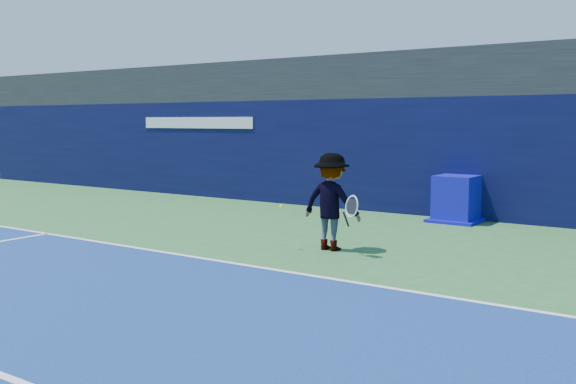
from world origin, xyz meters
name	(u,v)px	position (x,y,z in m)	size (l,w,h in m)	color
ground	(84,304)	(0.00, 0.00, 0.00)	(80.00, 80.00, 0.00)	#2F6933
baseline	(228,262)	(0.00, 3.00, 0.01)	(24.00, 0.10, 0.01)	white
stadium_band	(424,77)	(0.00, 11.50, 3.60)	(36.00, 3.00, 1.20)	black
back_wall_assembly	(408,155)	(0.00, 10.50, 1.50)	(36.00, 1.03, 3.00)	black
equipment_cart	(456,201)	(1.67, 9.57, 0.51)	(1.18, 1.18, 1.11)	#0E0CA8
tennis_player	(332,202)	(0.89, 4.96, 0.91)	(1.35, 0.74, 1.82)	white
tennis_ball	(281,206)	(0.07, 4.49, 0.81)	(0.07, 0.07, 0.07)	#CBEA1A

